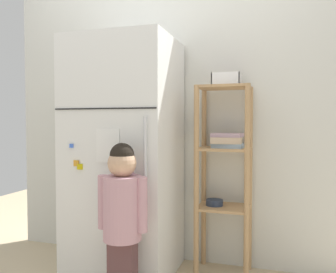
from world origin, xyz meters
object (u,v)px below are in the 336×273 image
Objects in this scene: child_standing at (122,208)px; pantry_shelf_unit at (224,163)px; refrigerator at (125,157)px; fruit_bin at (228,81)px.

pantry_shelf_unit is (0.50, 0.60, 0.21)m from child_standing.
refrigerator is 1.73× the size of child_standing.
child_standing is (0.18, -0.44, -0.25)m from refrigerator.
fruit_bin reaches higher than child_standing.
fruit_bin is (0.70, 0.18, 0.54)m from refrigerator.
pantry_shelf_unit is at bearing 13.42° from refrigerator.
fruit_bin is at bearing 14.28° from refrigerator.
child_standing is at bearing -130.41° from fruit_bin.
fruit_bin is (0.02, 0.02, 0.57)m from pantry_shelf_unit.
child_standing is 0.72× the size of pantry_shelf_unit.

